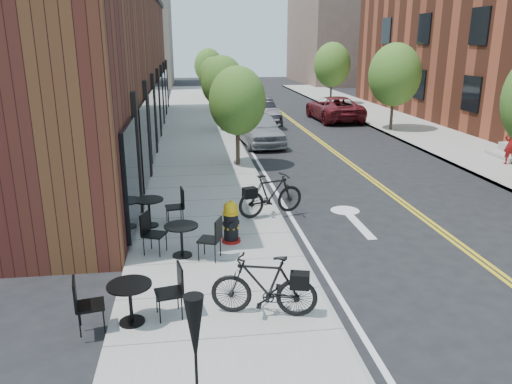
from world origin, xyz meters
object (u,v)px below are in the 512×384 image
parked_car_b (257,111)px  parked_car_c (232,98)px  pedestrian (512,144)px  fire_hydrant (231,222)px  parked_car_far (334,108)px  bistro_set_a (130,298)px  parked_car_a (259,128)px  bistro_set_b (182,236)px  bistro_set_c (149,209)px  bicycle_left (264,285)px  bicycle_right (271,195)px  patio_umbrella (195,341)px

parked_car_b → parked_car_c: parked_car_b is taller
parked_car_c → parked_car_b: bearing=-86.5°
parked_car_b → pedestrian: (8.45, -11.68, 0.11)m
fire_hydrant → parked_car_far: size_ratio=0.19×
bistro_set_a → parked_car_a: 16.32m
bistro_set_b → parked_car_c: (3.60, 27.61, 0.04)m
parked_car_a → parked_car_b: parked_car_b is taller
bistro_set_c → parked_car_b: 17.58m
bicycle_left → bicycle_right: 5.33m
parked_car_far → pedestrian: (3.47, -12.70, 0.16)m
parked_car_b → pedestrian: bearing=-60.6°
bicycle_right → bicycle_left: bearing=150.1°
patio_umbrella → pedestrian: size_ratio=1.25×
fire_hydrant → bistro_set_c: size_ratio=0.58×
parked_car_b → pedestrian: pedestrian is taller
bistro_set_a → pedestrian: bearing=24.6°
bistro_set_b → parked_car_far: bearing=86.4°
parked_car_far → bistro_set_c: bearing=58.2°
fire_hydrant → patio_umbrella: 6.46m
fire_hydrant → parked_car_b: (3.17, 18.15, 0.19)m
bicycle_right → bistro_set_c: size_ratio=1.09×
bicycle_right → bistro_set_b: 3.48m
bistro_set_c → parked_car_b: size_ratio=0.37×
bistro_set_b → pedestrian: (12.80, 7.16, 0.32)m
parked_car_b → bistro_set_c: bearing=-113.7°
bicycle_left → patio_umbrella: size_ratio=0.94×
parked_car_b → bistro_set_b: bearing=-109.5°
bistro_set_a → bistro_set_b: bearing=61.3°
pedestrian → parked_car_c: bearing=-56.9°
patio_umbrella → parked_car_c: patio_umbrella is taller
bistro_set_c → bicycle_right: bearing=-1.6°
parked_car_c → parked_car_far: (5.73, -7.75, 0.12)m
bicycle_left → parked_car_far: size_ratio=0.35×
fire_hydrant → parked_car_far: (8.15, 19.18, 0.14)m
fire_hydrant → patio_umbrella: (-0.95, -6.32, 0.94)m
bicycle_left → bicycle_right: (1.00, 5.23, 0.03)m
bistro_set_b → parked_car_far: (9.33, 19.86, 0.16)m
bistro_set_a → bistro_set_c: size_ratio=0.99×
bicycle_left → parked_car_a: 15.89m
patio_umbrella → parked_car_b: 24.82m
bicycle_right → parked_car_b: (1.90, 16.36, 0.10)m
bicycle_right → bistro_set_b: bearing=116.2°
bistro_set_b → fire_hydrant: bearing=51.8°
parked_car_a → bistro_set_a: bearing=-111.2°
bistro_set_a → bistro_set_b: bistro_set_b is taller
bicycle_right → parked_car_a: 10.57m
patio_umbrella → parked_car_far: (9.10, 25.49, -0.80)m
bicycle_right → bistro_set_a: bicycle_right is taller
bicycle_right → bistro_set_a: 6.15m
parked_car_a → parked_car_b: (0.72, 5.85, 0.04)m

